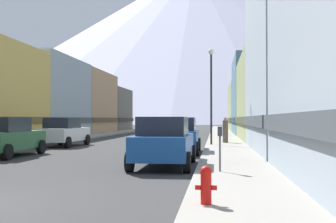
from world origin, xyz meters
The scene contains 19 objects.
sidewalk_left centered at (-6.25, 35.00, 0.07)m, with size 2.50×100.00×0.15m, color gray.
sidewalk_right centered at (6.25, 35.00, 0.07)m, with size 2.50×100.00×0.15m, color gray.
storefront_left_2 centered at (-10.79, 30.86, 3.57)m, with size 6.89×11.17×7.43m.
storefront_left_3 centered at (-10.96, 42.48, 3.54)m, with size 7.22×11.87×7.36m.
storefront_left_4 centered at (-11.47, 53.72, 2.97)m, with size 8.23×9.94×6.17m.
storefront_right_1 centered at (11.42, 14.51, 4.78)m, with size 8.13×11.15×9.89m.
storefront_right_2 centered at (11.73, 26.11, 3.13)m, with size 8.76×11.94×6.51m.
storefront_right_3 centered at (11.35, 38.14, 3.92)m, with size 7.99×10.92×8.13m.
storefront_right_4 centered at (11.41, 51.06, 3.08)m, with size 8.11×13.85×6.40m.
car_left_1 centered at (-3.80, 10.97, 0.90)m, with size 2.10×4.42×1.78m.
car_left_2 centered at (-3.80, 18.25, 0.90)m, with size 2.20×4.46×1.78m.
car_right_0 centered at (3.80, 7.75, 0.90)m, with size 2.07×4.40×1.78m.
car_right_1 centered at (3.80, 13.86, 0.90)m, with size 2.11×4.42×1.78m.
fire_hydrant_near centered at (5.45, 0.61, 0.53)m, with size 0.40×0.22×0.70m.
parking_meter_near centered at (5.75, 5.49, 1.01)m, with size 0.14×0.10×1.33m.
potted_plant_1 centered at (-7.00, 19.99, 0.63)m, with size 0.53×0.53×0.91m.
pedestrian_0 centered at (6.25, 20.97, 0.94)m, with size 0.36×0.36×1.70m.
streetlamp_right centered at (5.35, 18.77, 3.99)m, with size 0.36×0.36×5.86m.
mountain_backdrop centered at (-7.39, 260.00, 49.46)m, with size 295.91×295.91×98.91m, color silver.
Camera 1 is at (5.63, -7.14, 1.71)m, focal length 45.17 mm.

